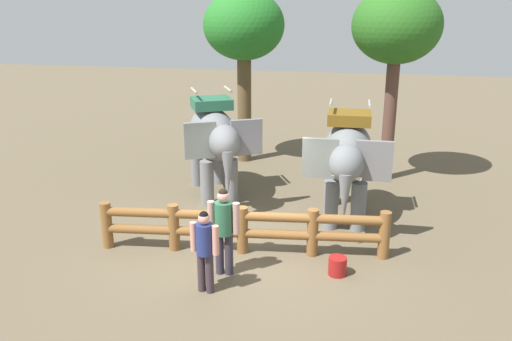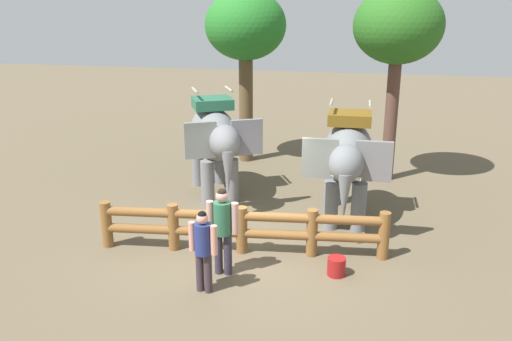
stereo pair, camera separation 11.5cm
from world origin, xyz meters
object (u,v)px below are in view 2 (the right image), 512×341
object	(u,v)px
tourist_man_in_blue	(203,246)
tree_back_center	(398,29)
log_fence	(242,227)
feed_bucket	(336,266)
elephant_near_left	(215,138)
elephant_center	(348,156)
tree_far_left	(246,29)
tourist_woman_in_black	(223,225)

from	to	relation	value
tourist_man_in_blue	tree_back_center	world-z (taller)	tree_back_center
log_fence	feed_bucket	bearing A→B (deg)	-16.13
elephant_near_left	tree_back_center	world-z (taller)	tree_back_center
log_fence	elephant_center	bearing A→B (deg)	47.27
elephant_near_left	tree_back_center	size ratio (longest dim) A/B	0.62
tourist_man_in_blue	tree_far_left	bearing A→B (deg)	97.58
tourist_man_in_blue	elephant_near_left	bearing A→B (deg)	103.50
tourist_man_in_blue	log_fence	bearing A→B (deg)	79.56
tourist_woman_in_black	feed_bucket	world-z (taller)	tourist_woman_in_black
elephant_near_left	tourist_man_in_blue	bearing A→B (deg)	-76.50
log_fence	elephant_center	world-z (taller)	elephant_center
tree_back_center	feed_bucket	xyz separation A→B (m)	(-1.12, -6.36, -4.26)
elephant_center	elephant_near_left	bearing A→B (deg)	164.53
tourist_man_in_blue	tree_back_center	bearing A→B (deg)	64.83
elephant_center	tourist_man_in_blue	bearing A→B (deg)	-121.11
tourist_woman_in_black	log_fence	bearing A→B (deg)	81.72
log_fence	tree_far_left	bearing A→B (deg)	102.07
tourist_woman_in_black	feed_bucket	xyz separation A→B (m)	(2.23, 0.40, -0.86)
elephant_near_left	elephant_center	world-z (taller)	elephant_near_left
log_fence	tourist_man_in_blue	xyz separation A→B (m)	(-0.32, -1.73, 0.34)
tourist_woman_in_black	tree_far_left	size ratio (longest dim) A/B	0.33
log_fence	tree_back_center	size ratio (longest dim) A/B	1.11
elephant_near_left	tourist_woman_in_black	bearing A→B (deg)	-72.16
tree_back_center	tree_far_left	bearing A→B (deg)	167.10
elephant_center	feed_bucket	xyz separation A→B (m)	(-0.01, -2.87, -1.46)
elephant_center	tree_far_left	bearing A→B (deg)	128.00
tourist_woman_in_black	tourist_man_in_blue	size ratio (longest dim) A/B	1.11
log_fence	tourist_man_in_blue	distance (m)	1.80
elephant_near_left	elephant_center	distance (m)	3.75
tourist_man_in_blue	feed_bucket	size ratio (longest dim) A/B	4.33
tree_far_left	feed_bucket	bearing A→B (deg)	-64.50
elephant_center	tourist_woman_in_black	xyz separation A→B (m)	(-2.24, -3.27, -0.60)
tourist_woman_in_black	tree_back_center	world-z (taller)	tree_back_center
log_fence	elephant_center	distance (m)	3.26
tree_far_left	feed_bucket	distance (m)	9.21
tourist_woman_in_black	tourist_man_in_blue	bearing A→B (deg)	-103.35
tourist_man_in_blue	tree_far_left	size ratio (longest dim) A/B	0.29
log_fence	tourist_woman_in_black	world-z (taller)	tourist_woman_in_black
tourist_man_in_blue	tree_far_left	world-z (taller)	tree_far_left
log_fence	tourist_man_in_blue	world-z (taller)	tourist_man_in_blue
log_fence	elephant_near_left	size ratio (longest dim) A/B	1.78
elephant_center	tourist_woman_in_black	size ratio (longest dim) A/B	1.87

